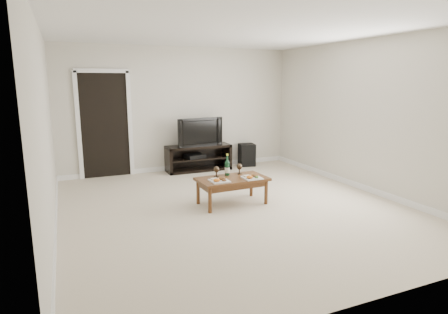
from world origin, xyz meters
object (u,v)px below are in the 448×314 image
Objects in this scene: coffee_table at (232,191)px; subwoofer at (247,155)px; media_console at (199,158)px; television at (198,131)px.

subwoofer is at bearing 58.62° from coffee_table.
media_console is at bearing 83.33° from coffee_table.
television reaches higher than media_console.
media_console is 0.57m from television.
television is 2.44m from coffee_table.
television is at bearing 0.00° from media_console.
coffee_table is at bearing -96.67° from media_console.
television is at bearing -169.08° from subwoofer.
media_console is 1.17m from subwoofer.
subwoofer is at bearing -7.54° from television.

